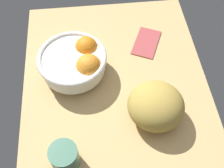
% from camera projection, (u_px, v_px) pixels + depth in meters
% --- Properties ---
extents(ground_plane, '(0.72, 0.60, 0.03)m').
position_uv_depth(ground_plane, '(115.00, 80.00, 0.95)').
color(ground_plane, tan).
extents(fruit_bowl, '(0.22, 0.22, 0.11)m').
position_uv_depth(fruit_bowl, '(76.00, 61.00, 0.90)').
color(fruit_bowl, white).
rests_on(fruit_bowl, ground).
extents(bread_loaf, '(0.20, 0.21, 0.12)m').
position_uv_depth(bread_loaf, '(156.00, 106.00, 0.81)').
color(bread_loaf, '#B59642').
rests_on(bread_loaf, ground).
extents(napkin_folded, '(0.16, 0.13, 0.01)m').
position_uv_depth(napkin_folded, '(146.00, 42.00, 1.02)').
color(napkin_folded, '#AF484A').
rests_on(napkin_folded, ground).
extents(mug, '(0.12, 0.08, 0.08)m').
position_uv_depth(mug, '(64.00, 158.00, 0.74)').
color(mug, '#467860').
rests_on(mug, ground).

